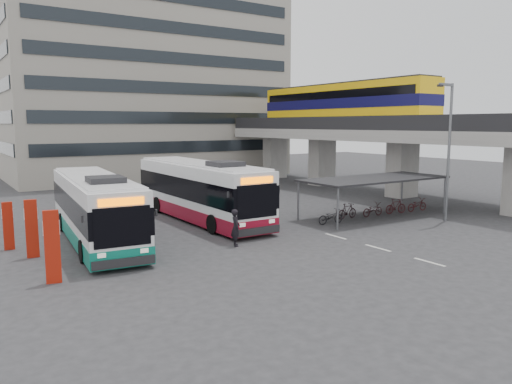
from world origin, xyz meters
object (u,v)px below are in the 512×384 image
pedestrian (236,228)px  lamp_post (448,144)px  bus_main (200,191)px  bus_teal (95,209)px

pedestrian → lamp_post: bearing=-76.5°
bus_main → lamp_post: 15.49m
bus_teal → pedestrian: size_ratio=6.79×
bus_main → bus_teal: (-7.15, -2.37, -0.12)m
bus_main → bus_teal: bearing=-161.6°
pedestrian → lamp_post: size_ratio=0.22×
bus_teal → lamp_post: size_ratio=1.49×
bus_main → bus_teal: size_ratio=1.05×
bus_teal → pedestrian: (5.47, -4.76, -0.77)m
bus_main → pedestrian: (-1.68, -7.13, -0.88)m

